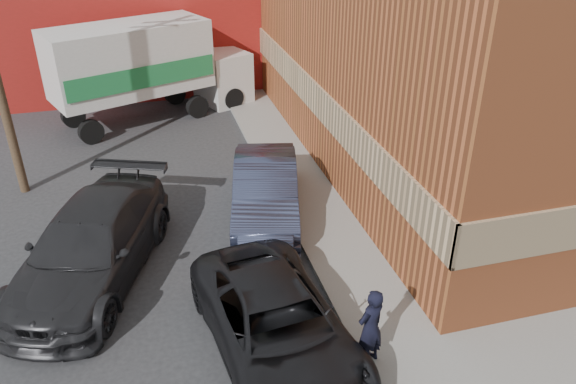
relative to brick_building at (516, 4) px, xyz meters
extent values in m
plane|color=#28282B|center=(-8.50, -9.00, -4.68)|extent=(90.00, 90.00, 0.00)
cube|color=#AD542C|center=(0.00, 0.00, -0.18)|extent=(14.00, 18.00, 9.00)
cube|color=#D4AF83|center=(-7.04, 0.00, -2.38)|extent=(0.08, 18.16, 1.00)
cube|color=gray|center=(-7.90, 0.00, -4.62)|extent=(1.80, 18.00, 0.12)
cube|color=maroon|center=(-14.50, 11.00, -2.18)|extent=(16.00, 8.00, 5.00)
imported|color=black|center=(-8.70, -9.25, -3.72)|extent=(0.72, 0.61, 1.68)
imported|color=#2D324B|center=(-9.30, -3.33, -3.88)|extent=(2.77, 5.14, 1.61)
imported|color=black|center=(-10.28, -8.50, -3.96)|extent=(2.98, 5.44, 1.44)
imported|color=#252528|center=(-13.80, -4.92, -3.83)|extent=(4.38, 6.34, 1.70)
cube|color=silver|center=(-12.50, 4.82, -2.22)|extent=(6.24, 4.28, 2.51)
cube|color=#1F773D|center=(-12.07, 3.73, -2.61)|extent=(5.22, 2.07, 0.77)
cube|color=silver|center=(-8.99, 6.20, -3.62)|extent=(2.39, 2.61, 2.12)
cylinder|color=black|center=(-14.12, 3.14, -4.25)|extent=(0.91, 0.59, 0.87)
cylinder|color=black|center=(-14.83, 4.94, -4.25)|extent=(0.91, 0.59, 0.87)
cylinder|color=black|center=(-10.17, 4.70, -4.25)|extent=(0.91, 0.59, 0.87)
cylinder|color=black|center=(-10.87, 6.50, -4.25)|extent=(0.91, 0.59, 0.87)
cylinder|color=black|center=(-8.64, 5.30, -4.25)|extent=(0.91, 0.59, 0.87)
cylinder|color=black|center=(-9.34, 7.10, -4.25)|extent=(0.91, 0.59, 0.87)
camera|label=1|loc=(-12.24, -16.43, 3.50)|focal=35.00mm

